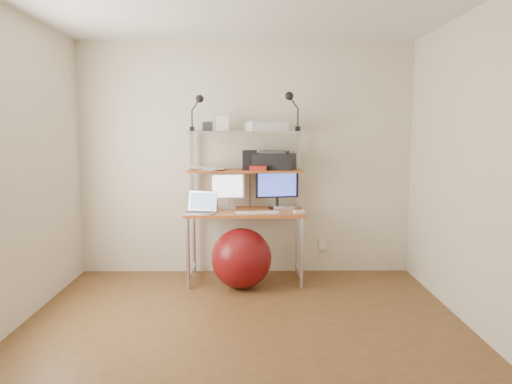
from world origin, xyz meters
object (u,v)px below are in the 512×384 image
monitor_silver (228,189)px  printer (274,161)px  monitor_black (277,187)px  laptop (201,208)px  exercise_ball (241,258)px

monitor_silver → printer: (0.49, 0.01, 0.29)m
monitor_silver → monitor_black: (0.52, -0.01, 0.02)m
monitor_silver → laptop: size_ratio=1.12×
monitor_black → exercise_ball: size_ratio=0.77×
monitor_black → printer: size_ratio=0.98×
laptop → monitor_silver: bearing=63.5°
monitor_silver → printer: size_ratio=0.84×
monitor_silver → exercise_ball: 0.77m
monitor_silver → exercise_ball: bearing=-77.4°
exercise_ball → monitor_silver: bearing=111.0°
printer → exercise_ball: (-0.34, -0.39, -0.94)m
laptop → printer: size_ratio=0.75×
monitor_black → laptop: 0.84m
printer → exercise_ball: 1.08m
laptop → exercise_ball: size_ratio=0.59×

